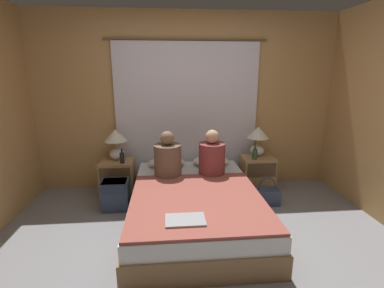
{
  "coord_description": "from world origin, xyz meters",
  "views": [
    {
      "loc": [
        -0.29,
        -2.21,
        1.69
      ],
      "look_at": [
        0.0,
        0.99,
        0.85
      ],
      "focal_mm": 26.0,
      "sensor_mm": 36.0,
      "label": 1
    }
  ],
  "objects_px": {
    "lamp_right": "(258,138)",
    "pillow_right": "(211,161)",
    "backpack_on_floor": "(115,193)",
    "beer_bottle_on_right_stand": "(255,154)",
    "beer_bottle_on_left_stand": "(122,158)",
    "nightstand_right": "(257,174)",
    "handbag_on_floor": "(266,196)",
    "bed": "(194,206)",
    "person_left_in_bed": "(168,159)",
    "laptop_on_bed": "(185,220)",
    "pillow_left": "(167,162)",
    "person_right_in_bed": "(212,157)",
    "nightstand_left": "(118,178)",
    "lamp_left": "(116,141)"
  },
  "relations": [
    {
      "from": "nightstand_right",
      "to": "handbag_on_floor",
      "type": "distance_m",
      "value": 0.47
    },
    {
      "from": "person_right_in_bed",
      "to": "beer_bottle_on_left_stand",
      "type": "bearing_deg",
      "value": 167.69
    },
    {
      "from": "beer_bottle_on_left_stand",
      "to": "backpack_on_floor",
      "type": "bearing_deg",
      "value": -102.25
    },
    {
      "from": "person_left_in_bed",
      "to": "person_right_in_bed",
      "type": "height_order",
      "value": "person_right_in_bed"
    },
    {
      "from": "lamp_left",
      "to": "lamp_right",
      "type": "relative_size",
      "value": 1.0
    },
    {
      "from": "nightstand_left",
      "to": "backpack_on_floor",
      "type": "xyz_separation_m",
      "value": [
        0.03,
        -0.39,
        -0.04
      ]
    },
    {
      "from": "lamp_right",
      "to": "beer_bottle_on_right_stand",
      "type": "relative_size",
      "value": 2.09
    },
    {
      "from": "person_right_in_bed",
      "to": "beer_bottle_on_right_stand",
      "type": "bearing_deg",
      "value": 21.57
    },
    {
      "from": "bed",
      "to": "pillow_right",
      "type": "relative_size",
      "value": 4.04
    },
    {
      "from": "nightstand_left",
      "to": "beer_bottle_on_left_stand",
      "type": "distance_m",
      "value": 0.36
    },
    {
      "from": "backpack_on_floor",
      "to": "handbag_on_floor",
      "type": "bearing_deg",
      "value": -1.59
    },
    {
      "from": "nightstand_left",
      "to": "lamp_right",
      "type": "bearing_deg",
      "value": 1.79
    },
    {
      "from": "person_right_in_bed",
      "to": "bed",
      "type": "bearing_deg",
      "value": -121.29
    },
    {
      "from": "backpack_on_floor",
      "to": "pillow_right",
      "type": "bearing_deg",
      "value": 17.95
    },
    {
      "from": "pillow_right",
      "to": "beer_bottle_on_right_stand",
      "type": "xyz_separation_m",
      "value": [
        0.59,
        -0.13,
        0.13
      ]
    },
    {
      "from": "bed",
      "to": "person_right_in_bed",
      "type": "xyz_separation_m",
      "value": [
        0.26,
        0.43,
        0.44
      ]
    },
    {
      "from": "nightstand_right",
      "to": "beer_bottle_on_left_stand",
      "type": "xyz_separation_m",
      "value": [
        -1.89,
        -0.11,
        0.33
      ]
    },
    {
      "from": "pillow_right",
      "to": "lamp_right",
      "type": "bearing_deg",
      "value": 3.59
    },
    {
      "from": "laptop_on_bed",
      "to": "backpack_on_floor",
      "type": "xyz_separation_m",
      "value": [
        -0.81,
        1.13,
        -0.23
      ]
    },
    {
      "from": "nightstand_right",
      "to": "laptop_on_bed",
      "type": "bearing_deg",
      "value": -127.01
    },
    {
      "from": "lamp_left",
      "to": "bed",
      "type": "bearing_deg",
      "value": -40.79
    },
    {
      "from": "nightstand_right",
      "to": "person_right_in_bed",
      "type": "bearing_deg",
      "value": -153.75
    },
    {
      "from": "nightstand_left",
      "to": "person_left_in_bed",
      "type": "relative_size",
      "value": 0.87
    },
    {
      "from": "lamp_left",
      "to": "backpack_on_floor",
      "type": "height_order",
      "value": "lamp_left"
    },
    {
      "from": "laptop_on_bed",
      "to": "pillow_left",
      "type": "bearing_deg",
      "value": 95.91
    },
    {
      "from": "person_right_in_bed",
      "to": "lamp_right",
      "type": "bearing_deg",
      "value": 30.06
    },
    {
      "from": "backpack_on_floor",
      "to": "handbag_on_floor",
      "type": "distance_m",
      "value": 1.94
    },
    {
      "from": "lamp_right",
      "to": "pillow_right",
      "type": "height_order",
      "value": "lamp_right"
    },
    {
      "from": "laptop_on_bed",
      "to": "backpack_on_floor",
      "type": "distance_m",
      "value": 1.4
    },
    {
      "from": "nightstand_right",
      "to": "nightstand_left",
      "type": "bearing_deg",
      "value": 180.0
    },
    {
      "from": "nightstand_right",
      "to": "handbag_on_floor",
      "type": "height_order",
      "value": "nightstand_right"
    },
    {
      "from": "pillow_right",
      "to": "laptop_on_bed",
      "type": "height_order",
      "value": "pillow_right"
    },
    {
      "from": "lamp_left",
      "to": "lamp_right",
      "type": "xyz_separation_m",
      "value": [
        1.98,
        0.0,
        0.0
      ]
    },
    {
      "from": "bed",
      "to": "person_left_in_bed",
      "type": "distance_m",
      "value": 0.68
    },
    {
      "from": "person_left_in_bed",
      "to": "nightstand_left",
      "type": "bearing_deg",
      "value": 152.8
    },
    {
      "from": "bed",
      "to": "nightstand_left",
      "type": "distance_m",
      "value": 1.27
    },
    {
      "from": "beer_bottle_on_left_stand",
      "to": "backpack_on_floor",
      "type": "height_order",
      "value": "beer_bottle_on_left_stand"
    },
    {
      "from": "person_right_in_bed",
      "to": "handbag_on_floor",
      "type": "height_order",
      "value": "person_right_in_bed"
    },
    {
      "from": "nightstand_left",
      "to": "lamp_right",
      "type": "xyz_separation_m",
      "value": [
        1.98,
        0.06,
        0.52
      ]
    },
    {
      "from": "nightstand_left",
      "to": "pillow_left",
      "type": "distance_m",
      "value": 0.71
    },
    {
      "from": "pillow_right",
      "to": "person_left_in_bed",
      "type": "bearing_deg",
      "value": -147.98
    },
    {
      "from": "beer_bottle_on_right_stand",
      "to": "backpack_on_floor",
      "type": "relative_size",
      "value": 0.54
    },
    {
      "from": "lamp_left",
      "to": "beer_bottle_on_left_stand",
      "type": "distance_m",
      "value": 0.27
    },
    {
      "from": "lamp_right",
      "to": "backpack_on_floor",
      "type": "distance_m",
      "value": 2.08
    },
    {
      "from": "lamp_left",
      "to": "backpack_on_floor",
      "type": "relative_size",
      "value": 1.12
    },
    {
      "from": "person_right_in_bed",
      "to": "person_left_in_bed",
      "type": "bearing_deg",
      "value": 180.0
    },
    {
      "from": "lamp_right",
      "to": "backpack_on_floor",
      "type": "bearing_deg",
      "value": -166.89
    },
    {
      "from": "bed",
      "to": "handbag_on_floor",
      "type": "height_order",
      "value": "bed"
    },
    {
      "from": "bed",
      "to": "person_left_in_bed",
      "type": "bearing_deg",
      "value": 124.03
    },
    {
      "from": "person_left_in_bed",
      "to": "beer_bottle_on_left_stand",
      "type": "height_order",
      "value": "person_left_in_bed"
    }
  ]
}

